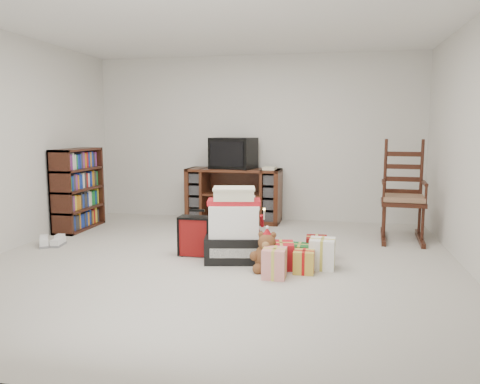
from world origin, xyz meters
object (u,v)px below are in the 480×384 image
Objects in this scene: rocking_chair at (402,204)px; gift_pile at (234,230)px; red_suitcase at (195,236)px; santa_figurine at (254,227)px; bookshelf at (78,191)px; crt_television at (233,153)px; sneaker_pair at (51,242)px; tv_stand at (234,195)px; mrs_claus_figurine at (216,226)px; teddy_bear at (267,254)px; gift_cluster at (300,256)px.

gift_pile is at bearing -139.10° from rocking_chair.
santa_figurine is (0.56, 0.59, 0.00)m from red_suitcase.
rocking_chair reaches higher than red_suitcase.
rocking_chair is at bearing 29.10° from red_suitcase.
bookshelf is 2.28m from crt_television.
red_suitcase is at bearing -146.84° from rocking_chair.
sneaker_pair is 0.48× the size of crt_television.
bookshelf is at bearing 153.07° from red_suitcase.
crt_television reaches higher than bookshelf.
crt_television is at bearing 90.07° from red_suitcase.
tv_stand is 2.13m from gift_pile.
red_suitcase is 0.95× the size of mrs_claus_figurine.
teddy_bear is 2.73m from sneaker_pair.
crt_television is at bearing 92.82° from mrs_claus_figurine.
red_suitcase is at bearing -97.63° from mrs_claus_figurine.
rocking_chair is (2.33, -0.69, 0.05)m from tv_stand.
red_suitcase is 1.32× the size of teddy_bear.
mrs_claus_figurine is at bearing -73.25° from crt_television.
tv_stand is 1.46× the size of gift_cluster.
santa_figurine is at bearing -10.00° from bookshelf.
bookshelf is 1.10m from sneaker_pair.
teddy_bear is 0.54× the size of crt_television.
red_suitcase is (2.00, -1.04, -0.32)m from bookshelf.
sneaker_pair is 3.01m from gift_cluster.
mrs_claus_figurine is at bearing 176.81° from santa_figurine.
teddy_bear is at bearing -52.71° from mrs_claus_figurine.
gift_cluster is (0.61, -0.82, -0.11)m from santa_figurine.
mrs_claus_figurine is (-2.27, -0.67, -0.24)m from rocking_chair.
bookshelf reaches higher than teddy_bear.
rocking_chair is at bearing -14.60° from tv_stand.
gift_cluster is 2.66m from crt_television.
mrs_claus_figurine is 1.99m from sneaker_pair.
rocking_chair reaches higher than tv_stand.
sneaker_pair is (-1.82, 0.07, -0.18)m from red_suitcase.
tv_stand is 2.43m from rocking_chair.
bookshelf is at bearing 144.35° from gift_pile.
crt_television reaches higher than sneaker_pair.
red_suitcase is 0.72× the size of crt_television.
tv_stand is 4.12× the size of sneaker_pair.
red_suitcase is (-2.36, -1.28, -0.23)m from rocking_chair.
mrs_claus_figurine is at bearing 107.03° from gift_pile.
gift_pile reaches higher than red_suitcase.
santa_figurine is 0.48m from mrs_claus_figurine.
red_suitcase is at bearing -76.51° from crt_television.
teddy_bear is (0.86, -0.40, -0.05)m from red_suitcase.
gift_cluster is 1.37× the size of crt_television.
red_suitcase is 0.87× the size of santa_figurine.
bookshelf is 4.37m from rocking_chair.
crt_television is at bearing 111.32° from santa_figurine.
red_suitcase is 1.83m from sneaker_pair.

